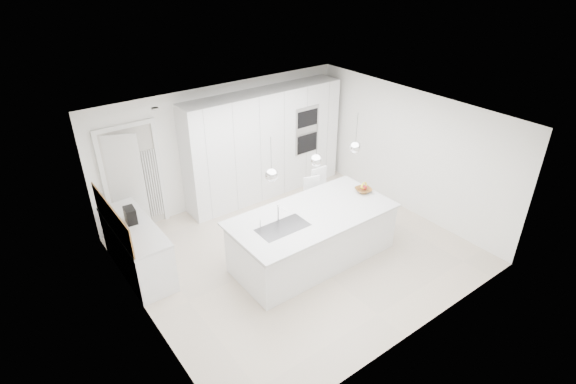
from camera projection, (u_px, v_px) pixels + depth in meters
floor at (298, 252)px, 8.09m from camera, size 5.50×5.50×0.00m
wall_back at (224, 144)px, 9.24m from camera, size 5.50×0.00×5.50m
wall_left at (138, 250)px, 6.05m from camera, size 0.00×5.00×5.00m
ceiling at (300, 120)px, 6.88m from camera, size 5.50×5.50×0.00m
tall_cabinets at (265, 144)px, 9.49m from camera, size 3.60×0.60×2.30m
oven_stack at (307, 130)px, 9.65m from camera, size 0.62×0.04×1.05m
doorway_frame at (134, 181)px, 8.31m from camera, size 1.11×0.08×2.13m
hallway_door at (121, 186)px, 8.15m from camera, size 0.76×0.38×2.00m
radiator at (152, 184)px, 8.55m from camera, size 0.32×0.04×1.40m
left_base_cabinets at (137, 249)px, 7.44m from camera, size 0.60×1.80×0.86m
left_worktop at (133, 226)px, 7.22m from camera, size 0.62×1.82×0.04m
oak_backsplash at (112, 218)px, 6.94m from camera, size 0.02×1.80×0.50m
island_base at (313, 238)px, 7.72m from camera, size 2.80×1.20×0.86m
island_worktop at (312, 214)px, 7.54m from camera, size 2.84×1.40×0.04m
island_sink at (283, 232)px, 7.20m from camera, size 0.84×0.44×0.18m
island_tap at (278, 213)px, 7.25m from camera, size 0.02×0.02×0.30m
pendant_left at (271, 175)px, 6.57m from camera, size 0.20×0.20×0.20m
pendant_mid at (316, 160)px, 7.01m from camera, size 0.20×0.20×0.20m
pendant_right at (355, 147)px, 7.46m from camera, size 0.20×0.20×0.20m
fruit_bowl at (363, 190)px, 8.17m from camera, size 0.36×0.36×0.07m
espresso_machine at (130, 215)px, 7.23m from camera, size 0.18×0.26×0.27m
bar_stool_left at (315, 203)px, 8.60m from camera, size 0.45×0.54×1.02m
bar_stool_right at (323, 196)px, 8.75m from camera, size 0.38×0.52×1.10m
apple_a at (363, 188)px, 8.18m from camera, size 0.07×0.07×0.07m
apple_b at (365, 188)px, 8.18m from camera, size 0.08×0.08×0.08m
banana_bunch at (364, 186)px, 8.15m from camera, size 0.24×0.17×0.21m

